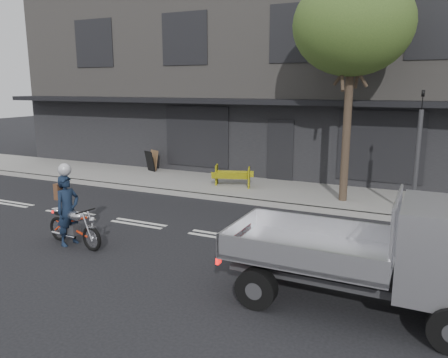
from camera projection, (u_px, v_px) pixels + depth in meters
ground at (220, 236)px, 10.66m from camera, size 80.00×80.00×0.00m
sidewalk at (279, 192)px, 14.81m from camera, size 32.00×3.20×0.15m
kerb at (263, 203)px, 13.39m from camera, size 32.00×0.20×0.15m
building_main at (326, 77)px, 19.85m from camera, size 26.00×10.00×8.00m
street_tree at (353, 25)px, 12.38m from camera, size 3.40×3.40×6.74m
traffic_light_pole at (417, 161)px, 11.56m from camera, size 0.12×0.12×3.50m
motorcycle at (74, 226)px, 9.97m from camera, size 1.78×0.52×0.92m
rider at (68, 210)px, 9.96m from camera, size 0.48×0.65×1.63m
flatbed_ute at (425, 251)px, 6.64m from camera, size 4.29×1.82×1.98m
construction_barrier at (230, 177)px, 15.12m from camera, size 1.43×0.92×0.74m
sandwich_board at (150, 161)px, 17.92m from camera, size 0.63×0.54×0.84m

